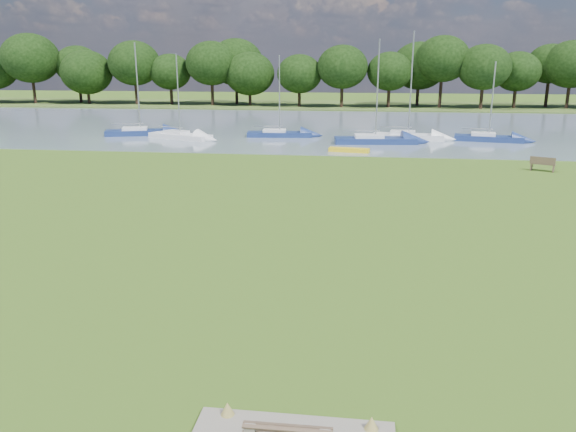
# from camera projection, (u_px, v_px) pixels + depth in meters

# --- Properties ---
(ground) EXTENTS (220.00, 220.00, 0.00)m
(ground) POSITION_uv_depth(u_px,v_px,m) (330.00, 242.00, 24.09)
(ground) COLOR #506121
(river) EXTENTS (220.00, 40.00, 0.10)m
(river) POSITION_uv_depth(u_px,v_px,m) (351.00, 127.00, 64.19)
(river) COLOR slate
(river) RESTS_ON ground
(far_bank) EXTENTS (220.00, 20.00, 0.40)m
(far_bank) POSITION_uv_depth(u_px,v_px,m) (355.00, 106.00, 92.83)
(far_bank) COLOR #4C6626
(far_bank) RESTS_ON ground
(riverbank_bench) EXTENTS (1.71, 1.15, 1.02)m
(riverbank_bench) POSITION_uv_depth(u_px,v_px,m) (543.00, 164.00, 39.02)
(riverbank_bench) COLOR brown
(riverbank_bench) RESTS_ON ground
(kayak) EXTENTS (3.47, 1.35, 0.34)m
(kayak) POSITION_uv_depth(u_px,v_px,m) (349.00, 150.00, 46.92)
(kayak) COLOR yellow
(kayak) RESTS_ON river
(tree_line) EXTENTS (145.57, 9.08, 10.99)m
(tree_line) POSITION_uv_depth(u_px,v_px,m) (364.00, 65.00, 87.08)
(tree_line) COLOR black
(tree_line) RESTS_ON far_bank
(sailboat_0) EXTENTS (6.43, 2.81, 7.30)m
(sailboat_0) POSITION_uv_depth(u_px,v_px,m) (488.00, 136.00, 52.96)
(sailboat_0) COLOR navy
(sailboat_0) RESTS_ON river
(sailboat_1) EXTENTS (7.64, 2.95, 9.24)m
(sailboat_1) POSITION_uv_depth(u_px,v_px,m) (374.00, 138.00, 51.58)
(sailboat_1) COLOR navy
(sailboat_1) RESTS_ON river
(sailboat_2) EXTENTS (6.80, 4.18, 7.99)m
(sailboat_2) POSITION_uv_depth(u_px,v_px,m) (180.00, 134.00, 54.68)
(sailboat_2) COLOR white
(sailboat_2) RESTS_ON river
(sailboat_5) EXTENTS (7.20, 3.93, 9.09)m
(sailboat_5) POSITION_uv_depth(u_px,v_px,m) (140.00, 130.00, 57.17)
(sailboat_5) COLOR navy
(sailboat_5) RESTS_ON river
(sailboat_6) EXTENTS (6.56, 2.40, 7.86)m
(sailboat_6) POSITION_uv_depth(u_px,v_px,m) (279.00, 132.00, 56.04)
(sailboat_6) COLOR navy
(sailboat_6) RESTS_ON river
(sailboat_8) EXTENTS (6.85, 2.62, 10.02)m
(sailboat_8) POSITION_uv_depth(u_px,v_px,m) (407.00, 134.00, 54.05)
(sailboat_8) COLOR white
(sailboat_8) RESTS_ON river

